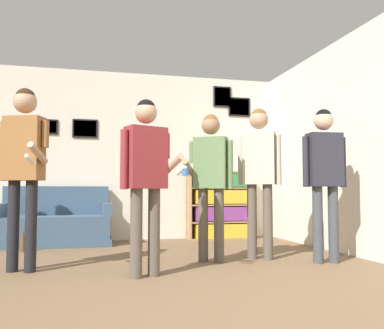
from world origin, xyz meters
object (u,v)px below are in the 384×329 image
Objects in this scene: bookshelf at (220,205)px; person_player_foreground_left at (24,156)px; person_spectator_near_bookshelf at (259,165)px; person_spectator_far_right at (324,168)px; drinking_cup at (206,168)px; couch at (55,225)px; person_watcher_holding_cup at (211,171)px; person_player_foreground_center at (146,168)px; bottle_on_floor at (23,244)px.

person_player_foreground_left is at bearing -139.64° from bookshelf.
person_spectator_far_right is at bearing -33.10° from person_spectator_near_bookshelf.
person_player_foreground_left reaches higher than bookshelf.
person_spectator_near_bookshelf is at bearing 3.95° from person_player_foreground_left.
person_player_foreground_left reaches higher than drinking_cup.
person_spectator_far_right is at bearing -38.14° from couch.
person_spectator_far_right reaches higher than person_watcher_holding_cup.
person_spectator_near_bookshelf reaches higher than bookshelf.
person_watcher_holding_cup reaches higher than person_player_foreground_center.
person_spectator_near_bookshelf reaches higher than person_player_foreground_center.
person_player_foreground_left reaches higher than bottle_on_floor.
person_player_foreground_center is 0.96× the size of person_spectator_far_right.
drinking_cup is at bearing 104.33° from person_spectator_far_right.
bookshelf is 4.23× the size of bottle_on_floor.
person_watcher_holding_cup reaches higher than drinking_cup.
couch is 2.27m from person_player_foreground_left.
bottle_on_floor is (-3.31, 1.66, -0.93)m from person_spectator_far_right.
drinking_cup is (-0.25, -0.00, 0.60)m from bookshelf.
person_spectator_far_right is (2.00, 0.31, 0.04)m from person_player_foreground_center.
person_spectator_near_bookshelf reaches higher than person_spectator_far_right.
bookshelf is 2.60m from person_spectator_far_right.
bottle_on_floor is at bearing 154.83° from person_spectator_near_bookshelf.
person_watcher_holding_cup is 17.39× the size of drinking_cup.
couch is 0.89× the size of person_player_foreground_left.
person_watcher_holding_cup is at bearing 163.26° from person_spectator_far_right.
person_player_foreground_center reaches higher than bookshelf.
bookshelf is at bearing 16.60° from bottle_on_floor.
drinking_cup is (1.35, 2.84, 0.16)m from person_player_foreground_center.
person_watcher_holding_cup is 6.27× the size of bottle_on_floor.
person_spectator_near_bookshelf is at bearing 26.55° from person_player_foreground_center.
person_spectator_near_bookshelf is 1.03× the size of person_spectator_far_right.
person_watcher_holding_cup reaches higher than couch.
bottle_on_floor is 2.77× the size of drinking_cup.
person_spectator_far_right is 6.44× the size of bottle_on_floor.
person_player_foreground_center is at bearing -56.45° from bottle_on_floor.
person_watcher_holding_cup is at bearing -104.07° from drinking_cup.
person_spectator_far_right is (2.96, -2.33, 0.74)m from couch.
person_player_foreground_left is 1.77m from bottle_on_floor.
bottle_on_floor is at bearing 123.55° from person_player_foreground_center.
drinking_cup is at bearing 75.93° from person_watcher_holding_cup.
person_spectator_near_bookshelf is (0.59, 0.03, 0.07)m from person_watcher_holding_cup.
bookshelf is 0.68× the size of person_player_foreground_center.
person_player_foreground_left is 3.39m from drinking_cup.
person_player_foreground_center is at bearing -153.45° from person_spectator_near_bookshelf.
bookshelf is 2.35m from person_watcher_holding_cup.
person_player_foreground_left is 1.10× the size of person_player_foreground_center.
bookshelf is 0.67× the size of person_watcher_holding_cup.
person_spectator_near_bookshelf reaches higher than person_watcher_holding_cup.
bottle_on_floor is (-2.71, 1.27, -0.97)m from person_spectator_near_bookshelf.
person_spectator_near_bookshelf reaches higher than couch.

